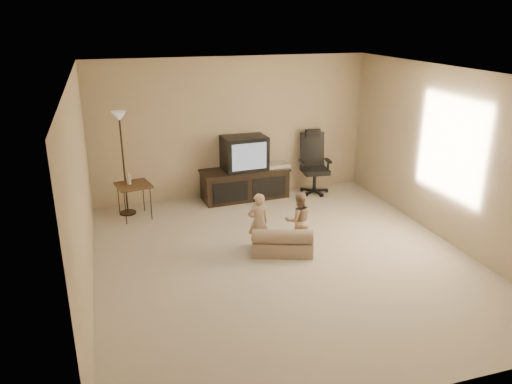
% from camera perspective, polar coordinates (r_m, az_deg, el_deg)
% --- Properties ---
extents(floor, '(5.50, 5.50, 0.00)m').
position_cam_1_polar(floor, '(6.91, 3.18, -7.68)').
color(floor, '#B0A58C').
rests_on(floor, ground).
extents(room_shell, '(5.50, 5.50, 5.50)m').
position_cam_1_polar(room_shell, '(6.36, 3.44, 4.56)').
color(room_shell, white).
rests_on(room_shell, floor).
extents(tv_stand, '(1.64, 0.68, 1.15)m').
position_cam_1_polar(tv_stand, '(8.98, -1.26, 2.20)').
color(tv_stand, black).
rests_on(tv_stand, floor).
extents(office_chair, '(0.60, 0.63, 1.17)m').
position_cam_1_polar(office_chair, '(9.36, 6.61, 2.44)').
color(office_chair, black).
rests_on(office_chair, floor).
extents(side_table, '(0.62, 0.62, 0.78)m').
position_cam_1_polar(side_table, '(8.30, -13.89, 0.74)').
color(side_table, brown).
rests_on(side_table, floor).
extents(floor_lamp, '(0.27, 0.27, 1.73)m').
position_cam_1_polar(floor_lamp, '(8.31, -15.13, 5.70)').
color(floor_lamp, black).
rests_on(floor_lamp, floor).
extents(child_sofa, '(0.94, 0.72, 0.41)m').
position_cam_1_polar(child_sofa, '(6.99, 3.03, -5.82)').
color(child_sofa, tan).
rests_on(child_sofa, floor).
extents(toddler_left, '(0.32, 0.24, 0.85)m').
position_cam_1_polar(toddler_left, '(6.99, 0.26, -3.46)').
color(toddler_left, tan).
rests_on(toddler_left, floor).
extents(toddler_right, '(0.42, 0.25, 0.83)m').
position_cam_1_polar(toddler_right, '(7.11, 4.88, -3.22)').
color(toddler_right, tan).
rests_on(toddler_right, floor).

